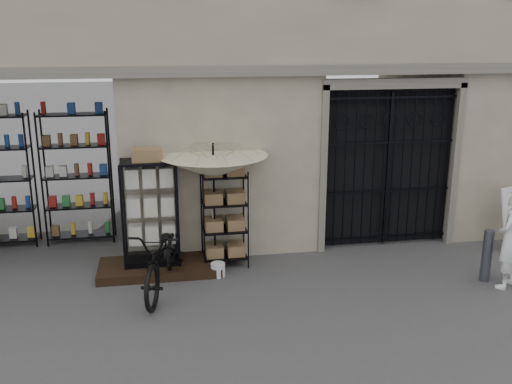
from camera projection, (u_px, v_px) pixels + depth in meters
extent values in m
plane|color=black|center=(325.00, 303.00, 8.42)|extent=(80.00, 80.00, 0.00)
cube|color=black|center=(34.00, 172.00, 9.95)|extent=(3.00, 1.70, 3.00)
cube|color=black|center=(38.00, 179.00, 10.48)|extent=(2.70, 0.50, 2.50)
cube|color=black|center=(385.00, 165.00, 10.46)|extent=(2.50, 0.06, 3.00)
cube|color=black|center=(388.00, 170.00, 10.32)|extent=(0.05, 0.05, 2.80)
cube|color=black|center=(160.00, 268.00, 9.49)|extent=(2.00, 0.90, 0.15)
cube|color=black|center=(153.00, 259.00, 9.53)|extent=(0.94, 0.67, 0.10)
cube|color=silver|center=(147.00, 217.00, 9.05)|extent=(0.80, 0.15, 1.62)
cube|color=silver|center=(151.00, 218.00, 9.33)|extent=(0.79, 0.50, 1.35)
cube|color=olive|center=(148.00, 158.00, 9.06)|extent=(0.54, 0.44, 0.19)
cube|color=black|center=(224.00, 218.00, 9.61)|extent=(0.79, 0.60, 1.68)
cube|color=olive|center=(224.00, 220.00, 9.63)|extent=(0.67, 0.49, 1.26)
cylinder|color=black|center=(214.00, 205.00, 9.51)|extent=(0.04, 0.04, 2.13)
imported|color=beige|center=(213.00, 160.00, 9.30)|extent=(1.95, 1.97, 1.43)
cylinder|color=silver|center=(218.00, 270.00, 9.31)|extent=(0.30, 0.30, 0.23)
imported|color=black|center=(165.00, 290.00, 8.84)|extent=(0.95, 1.21, 2.04)
cylinder|color=#4F535C|center=(487.00, 256.00, 9.06)|extent=(0.16, 0.16, 0.85)
imported|color=white|center=(504.00, 286.00, 8.96)|extent=(1.46, 1.59, 0.38)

